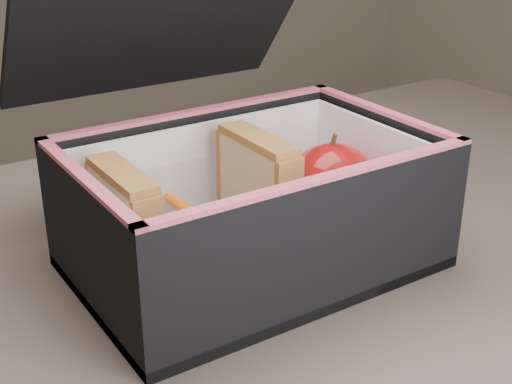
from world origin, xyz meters
TOP-DOWN VIEW (x-y plane):
  - kitchen_table at (0.00, 0.00)m, footprint 1.20×0.80m
  - lunch_bag at (-0.03, 0.04)m, footprint 0.30×0.32m
  - plastic_tub at (-0.08, 0.04)m, footprint 0.17×0.12m
  - sandwich_left at (-0.14, 0.04)m, footprint 0.02×0.09m
  - sandwich_right at (-0.02, 0.04)m, footprint 0.03×0.09m
  - carrot_sticks at (-0.08, 0.03)m, footprint 0.03×0.15m
  - paper_napkin at (0.06, 0.04)m, footprint 0.09×0.09m
  - red_apple at (0.06, 0.04)m, footprint 0.10×0.10m

SIDE VIEW (x-z plane):
  - kitchen_table at x=0.00m, z-range 0.28..1.03m
  - paper_napkin at x=0.06m, z-range 0.76..0.77m
  - carrot_sticks at x=-0.08m, z-range 0.77..0.80m
  - plastic_tub at x=-0.08m, z-range 0.76..0.83m
  - red_apple at x=0.06m, z-range 0.77..0.85m
  - sandwich_left at x=-0.14m, z-range 0.77..0.86m
  - lunch_bag at x=-0.03m, z-range 0.68..0.95m
  - sandwich_right at x=-0.02m, z-range 0.77..0.87m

